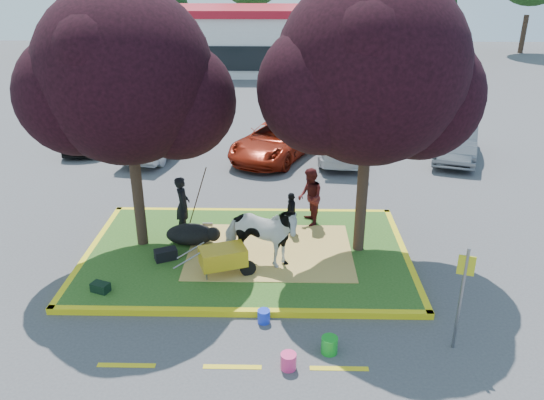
{
  "coord_description": "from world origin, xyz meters",
  "views": [
    {
      "loc": [
        0.91,
        -12.03,
        6.84
      ],
      "look_at": [
        0.64,
        0.5,
        1.38
      ],
      "focal_mm": 35.0,
      "sensor_mm": 36.0,
      "label": 1
    }
  ],
  "objects_px": {
    "sign_post": "(462,289)",
    "bucket_blue": "(264,316)",
    "bucket_pink": "(288,361)",
    "car_black": "(87,131)",
    "cow": "(260,236)",
    "handler": "(183,205)",
    "car_silver": "(157,136)",
    "wheelbarrow": "(224,257)",
    "bucket_green": "(329,345)",
    "calf": "(190,234)"
  },
  "relations": [
    {
      "from": "cow",
      "to": "bucket_pink",
      "type": "height_order",
      "value": "cow"
    },
    {
      "from": "handler",
      "to": "car_black",
      "type": "height_order",
      "value": "handler"
    },
    {
      "from": "sign_post",
      "to": "bucket_blue",
      "type": "distance_m",
      "value": 4.01
    },
    {
      "from": "bucket_pink",
      "to": "bucket_blue",
      "type": "xyz_separation_m",
      "value": [
        -0.51,
        1.4,
        -0.02
      ]
    },
    {
      "from": "calf",
      "to": "bucket_green",
      "type": "bearing_deg",
      "value": -53.19
    },
    {
      "from": "sign_post",
      "to": "handler",
      "type": "bearing_deg",
      "value": 159.73
    },
    {
      "from": "car_black",
      "to": "calf",
      "type": "bearing_deg",
      "value": -66.18
    },
    {
      "from": "handler",
      "to": "wheelbarrow",
      "type": "height_order",
      "value": "handler"
    },
    {
      "from": "cow",
      "to": "bucket_pink",
      "type": "bearing_deg",
      "value": -154.26
    },
    {
      "from": "wheelbarrow",
      "to": "car_black",
      "type": "bearing_deg",
      "value": 103.4
    },
    {
      "from": "cow",
      "to": "bucket_pink",
      "type": "xyz_separation_m",
      "value": [
        0.67,
        -3.47,
        -0.81
      ]
    },
    {
      "from": "bucket_pink",
      "to": "bucket_blue",
      "type": "bearing_deg",
      "value": 109.94
    },
    {
      "from": "bucket_blue",
      "to": "wheelbarrow",
      "type": "bearing_deg",
      "value": 121.92
    },
    {
      "from": "sign_post",
      "to": "wheelbarrow",
      "type": "bearing_deg",
      "value": 170.62
    },
    {
      "from": "car_black",
      "to": "car_silver",
      "type": "bearing_deg",
      "value": -25.99
    },
    {
      "from": "wheelbarrow",
      "to": "bucket_green",
      "type": "height_order",
      "value": "wheelbarrow"
    },
    {
      "from": "sign_post",
      "to": "bucket_blue",
      "type": "relative_size",
      "value": 7.71
    },
    {
      "from": "sign_post",
      "to": "bucket_pink",
      "type": "relative_size",
      "value": 6.88
    },
    {
      "from": "wheelbarrow",
      "to": "bucket_blue",
      "type": "relative_size",
      "value": 6.65
    },
    {
      "from": "handler",
      "to": "car_silver",
      "type": "distance_m",
      "value": 7.48
    },
    {
      "from": "handler",
      "to": "bucket_pink",
      "type": "relative_size",
      "value": 5.03
    },
    {
      "from": "calf",
      "to": "car_silver",
      "type": "distance_m",
      "value": 8.24
    },
    {
      "from": "cow",
      "to": "car_black",
      "type": "xyz_separation_m",
      "value": [
        -7.62,
        9.87,
        -0.28
      ]
    },
    {
      "from": "bucket_green",
      "to": "car_silver",
      "type": "relative_size",
      "value": 0.08
    },
    {
      "from": "bucket_blue",
      "to": "car_silver",
      "type": "relative_size",
      "value": 0.06
    },
    {
      "from": "cow",
      "to": "wheelbarrow",
      "type": "distance_m",
      "value": 1.01
    },
    {
      "from": "cow",
      "to": "handler",
      "type": "bearing_deg",
      "value": 65.21
    },
    {
      "from": "bucket_blue",
      "to": "car_black",
      "type": "height_order",
      "value": "car_black"
    },
    {
      "from": "calf",
      "to": "bucket_blue",
      "type": "xyz_separation_m",
      "value": [
        2.06,
        -3.17,
        -0.28
      ]
    },
    {
      "from": "bucket_blue",
      "to": "car_silver",
      "type": "distance_m",
      "value": 11.94
    },
    {
      "from": "cow",
      "to": "sign_post",
      "type": "xyz_separation_m",
      "value": [
        3.92,
        -2.79,
        0.37
      ]
    },
    {
      "from": "calf",
      "to": "car_silver",
      "type": "height_order",
      "value": "car_silver"
    },
    {
      "from": "wheelbarrow",
      "to": "bucket_pink",
      "type": "distance_m",
      "value": 3.4
    },
    {
      "from": "calf",
      "to": "handler",
      "type": "height_order",
      "value": "handler"
    },
    {
      "from": "sign_post",
      "to": "bucket_pink",
      "type": "xyz_separation_m",
      "value": [
        -3.25,
        -0.67,
        -1.18
      ]
    },
    {
      "from": "car_silver",
      "to": "wheelbarrow",
      "type": "bearing_deg",
      "value": 121.96
    },
    {
      "from": "handler",
      "to": "bucket_green",
      "type": "distance_m",
      "value": 6.09
    },
    {
      "from": "wheelbarrow",
      "to": "bucket_pink",
      "type": "height_order",
      "value": "wheelbarrow"
    },
    {
      "from": "handler",
      "to": "car_silver",
      "type": "height_order",
      "value": "handler"
    },
    {
      "from": "calf",
      "to": "sign_post",
      "type": "bearing_deg",
      "value": -36.32
    },
    {
      "from": "cow",
      "to": "sign_post",
      "type": "bearing_deg",
      "value": -110.65
    },
    {
      "from": "car_silver",
      "to": "bucket_blue",
      "type": "bearing_deg",
      "value": 123.66
    },
    {
      "from": "bucket_green",
      "to": "car_silver",
      "type": "bearing_deg",
      "value": 116.46
    },
    {
      "from": "bucket_green",
      "to": "car_black",
      "type": "distance_m",
      "value": 15.76
    },
    {
      "from": "car_silver",
      "to": "cow",
      "type": "bearing_deg",
      "value": 127.43
    },
    {
      "from": "bucket_blue",
      "to": "car_black",
      "type": "xyz_separation_m",
      "value": [
        -7.78,
        11.93,
        0.55
      ]
    },
    {
      "from": "cow",
      "to": "bucket_blue",
      "type": "relative_size",
      "value": 6.79
    },
    {
      "from": "bucket_green",
      "to": "car_black",
      "type": "relative_size",
      "value": 0.09
    },
    {
      "from": "handler",
      "to": "wheelbarrow",
      "type": "relative_size",
      "value": 0.85
    },
    {
      "from": "handler",
      "to": "sign_post",
      "type": "xyz_separation_m",
      "value": [
        6.1,
        -4.6,
        0.39
      ]
    }
  ]
}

